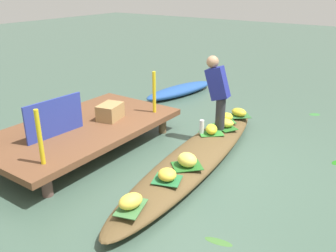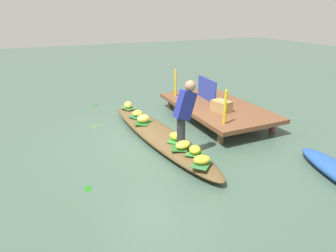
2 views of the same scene
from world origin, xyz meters
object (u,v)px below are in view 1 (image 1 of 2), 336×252
(banana_bunch_4, at_px, (239,112))
(banana_bunch_5, at_px, (167,175))
(moored_boat, at_px, (180,90))
(water_bottle, at_px, (202,127))
(market_banner, at_px, (55,118))
(produce_crate, at_px, (110,112))
(banana_bunch_1, at_px, (227,117))
(banana_bunch_2, at_px, (211,129))
(banana_bunch_0, at_px, (187,160))
(vendor_person, at_px, (218,89))
(vendor_boat, at_px, (196,157))
(banana_bunch_6, at_px, (131,201))
(banana_bunch_3, at_px, (225,123))

(banana_bunch_4, bearing_deg, banana_bunch_5, -174.97)
(moored_boat, distance_m, water_bottle, 2.98)
(market_banner, height_order, produce_crate, market_banner)
(banana_bunch_1, height_order, market_banner, market_banner)
(market_banner, bearing_deg, banana_bunch_2, -41.31)
(banana_bunch_4, relative_size, market_banner, 0.30)
(moored_boat, height_order, banana_bunch_0, banana_bunch_0)
(vendor_person, bearing_deg, water_bottle, 165.14)
(vendor_person, relative_size, water_bottle, 5.22)
(banana_bunch_0, bearing_deg, vendor_boat, 17.61)
(banana_bunch_6, distance_m, market_banner, 2.15)
(banana_bunch_5, xyz_separation_m, vendor_person, (1.88, 0.31, 0.62))
(vendor_boat, relative_size, market_banner, 4.51)
(vendor_boat, height_order, moored_boat, vendor_boat)
(banana_bunch_0, height_order, banana_bunch_4, banana_bunch_0)
(banana_bunch_2, height_order, banana_bunch_3, banana_bunch_2)
(banana_bunch_0, distance_m, produce_crate, 1.89)
(banana_bunch_5, bearing_deg, water_bottle, 14.18)
(water_bottle, bearing_deg, banana_bunch_4, -8.02)
(banana_bunch_3, bearing_deg, water_bottle, 158.88)
(moored_boat, bearing_deg, banana_bunch_1, -115.81)
(vendor_boat, bearing_deg, banana_bunch_6, -179.90)
(banana_bunch_5, xyz_separation_m, water_bottle, (1.55, 0.39, 0.04))
(vendor_boat, bearing_deg, water_bottle, 17.13)
(banana_bunch_1, distance_m, banana_bunch_5, 2.32)
(banana_bunch_4, height_order, vendor_person, vendor_person)
(banana_bunch_2, relative_size, water_bottle, 1.16)
(banana_bunch_1, height_order, banana_bunch_6, banana_bunch_6)
(vendor_boat, height_order, banana_bunch_0, banana_bunch_0)
(moored_boat, height_order, banana_bunch_3, banana_bunch_3)
(banana_bunch_4, relative_size, banana_bunch_6, 1.00)
(moored_boat, bearing_deg, banana_bunch_3, -119.05)
(banana_bunch_5, xyz_separation_m, banana_bunch_6, (-0.73, -0.01, 0.01))
(banana_bunch_2, relative_size, banana_bunch_3, 0.90)
(banana_bunch_4, height_order, water_bottle, water_bottle)
(moored_boat, relative_size, vendor_person, 1.70)
(banana_bunch_2, distance_m, vendor_person, 0.67)
(banana_bunch_4, distance_m, banana_bunch_6, 3.40)
(banana_bunch_2, bearing_deg, water_bottle, 121.31)
(banana_bunch_0, height_order, vendor_person, vendor_person)
(banana_bunch_0, distance_m, banana_bunch_5, 0.46)
(banana_bunch_0, relative_size, water_bottle, 1.18)
(banana_bunch_4, bearing_deg, vendor_person, 174.92)
(banana_bunch_1, height_order, banana_bunch_5, banana_bunch_1)
(banana_bunch_1, xyz_separation_m, banana_bunch_2, (-0.67, -0.05, 0.00))
(vendor_boat, distance_m, banana_bunch_3, 1.09)
(moored_boat, distance_m, market_banner, 3.97)
(banana_bunch_3, bearing_deg, banana_bunch_2, 173.22)
(banana_bunch_0, relative_size, banana_bunch_2, 1.02)
(banana_bunch_4, bearing_deg, banana_bunch_1, 168.78)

